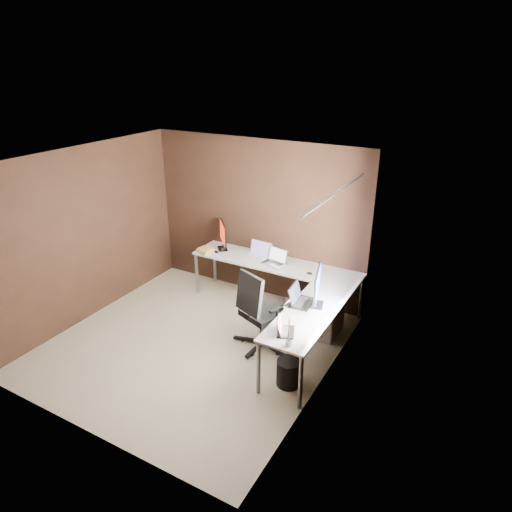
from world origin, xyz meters
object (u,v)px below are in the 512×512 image
(monitor_left, at_px, (223,234))
(laptop_white, at_px, (259,255))
(book_stack, at_px, (205,251))
(wastebasket, at_px, (288,373))
(desk_lamp, at_px, (286,316))
(laptop_black_big, at_px, (299,299))
(monitor_right, at_px, (317,286))
(laptop_silver, at_px, (275,260))
(office_chair, at_px, (261,325))
(laptop_black_small, at_px, (284,329))
(drawer_pedestal, at_px, (324,314))

(monitor_left, height_order, laptop_white, monitor_left)
(book_stack, relative_size, wastebasket, 0.90)
(desk_lamp, bearing_deg, laptop_black_big, 95.61)
(laptop_white, distance_m, book_stack, 0.87)
(monitor_left, relative_size, monitor_right, 0.79)
(monitor_right, distance_m, laptop_black_big, 0.31)
(monitor_right, bearing_deg, laptop_white, 38.63)
(monitor_left, relative_size, laptop_silver, 1.17)
(laptop_silver, distance_m, office_chair, 1.19)
(laptop_white, height_order, laptop_silver, laptop_white)
(monitor_left, relative_size, laptop_black_small, 1.37)
(laptop_black_big, bearing_deg, wastebasket, -170.07)
(laptop_black_small, relative_size, wastebasket, 0.99)
(monitor_left, height_order, laptop_black_small, monitor_left)
(book_stack, bearing_deg, desk_lamp, -36.18)
(book_stack, distance_m, wastebasket, 2.63)
(laptop_black_small, bearing_deg, laptop_black_big, -12.13)
(monitor_right, distance_m, laptop_white, 1.64)
(laptop_silver, relative_size, laptop_black_big, 0.98)
(drawer_pedestal, distance_m, desk_lamp, 1.62)
(laptop_white, bearing_deg, monitor_right, -31.59)
(monitor_right, distance_m, wastebasket, 1.10)
(laptop_white, relative_size, desk_lamp, 0.75)
(drawer_pedestal, xyz_separation_m, book_stack, (-2.09, 0.15, 0.47))
(laptop_black_big, relative_size, office_chair, 0.35)
(drawer_pedestal, relative_size, wastebasket, 1.82)
(laptop_white, bearing_deg, office_chair, -56.44)
(laptop_black_small, xyz_separation_m, wastebasket, (0.06, 0.04, -0.61))
(desk_lamp, xyz_separation_m, office_chair, (-0.70, 0.72, -0.73))
(monitor_right, height_order, laptop_black_big, monitor_right)
(monitor_left, height_order, office_chair, monitor_left)
(drawer_pedestal, relative_size, monitor_right, 1.06)
(laptop_white, distance_m, laptop_black_big, 1.49)
(drawer_pedestal, distance_m, office_chair, 0.95)
(laptop_white, bearing_deg, laptop_silver, -7.01)
(laptop_silver, height_order, laptop_black_small, laptop_silver)
(drawer_pedestal, distance_m, laptop_silver, 1.11)
(laptop_black_small, xyz_separation_m, book_stack, (-2.07, 1.44, -0.01))
(monitor_left, xyz_separation_m, laptop_black_big, (1.79, -1.01, -0.20))
(monitor_left, relative_size, desk_lamp, 0.87)
(laptop_silver, bearing_deg, book_stack, -159.79)
(laptop_black_big, bearing_deg, office_chair, 99.22)
(laptop_silver, xyz_separation_m, laptop_black_big, (0.80, -0.92, 0.00))
(laptop_black_small, relative_size, office_chair, 0.29)
(laptop_black_big, bearing_deg, monitor_left, 54.89)
(monitor_left, bearing_deg, laptop_silver, 43.50)
(laptop_silver, relative_size, book_stack, 1.29)
(laptop_black_big, height_order, book_stack, laptop_black_big)
(monitor_right, bearing_deg, desk_lamp, 164.16)
(laptop_black_small, bearing_deg, office_chair, 24.22)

